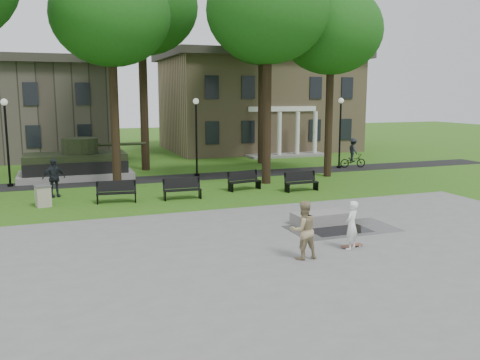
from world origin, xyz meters
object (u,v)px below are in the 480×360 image
Objects in this scene: trash_bin at (43,196)px; park_bench_0 at (116,191)px; friend_watching at (303,230)px; cyclist at (353,156)px; skateboarder at (352,225)px; concrete_block at (321,218)px.

park_bench_0 is at bearing -4.40° from trash_bin.
cyclist reaches higher than friend_watching.
cyclist reaches higher than skateboarder.
cyclist is (10.35, 16.17, 0.02)m from skateboarder.
cyclist is 2.11× the size of trash_bin.
friend_watching is 13.00m from trash_bin.
friend_watching is 1.86× the size of trash_bin.
trash_bin is (-3.16, 0.24, -0.04)m from park_bench_0.
skateboarder is 0.78× the size of cyclist.
concrete_block is 1.23× the size of friend_watching.
cyclist is at bearing 53.30° from concrete_block.
cyclist reaches higher than park_bench_0.
concrete_block is 2.29× the size of trash_bin.
friend_watching reaches higher than trash_bin.
trash_bin is (-10.08, 7.09, 0.24)m from concrete_block.
trash_bin is (-7.51, 10.61, -0.43)m from friend_watching.
cyclist is at bearing 16.57° from trash_bin.
skateboarder is (-0.69, -3.21, 0.57)m from concrete_block.
friend_watching reaches higher than concrete_block.
skateboarder is 1.65× the size of trash_bin.
trash_bin is at bearing -82.86° from skateboarder.
cyclist is (12.24, 16.48, -0.09)m from friend_watching.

